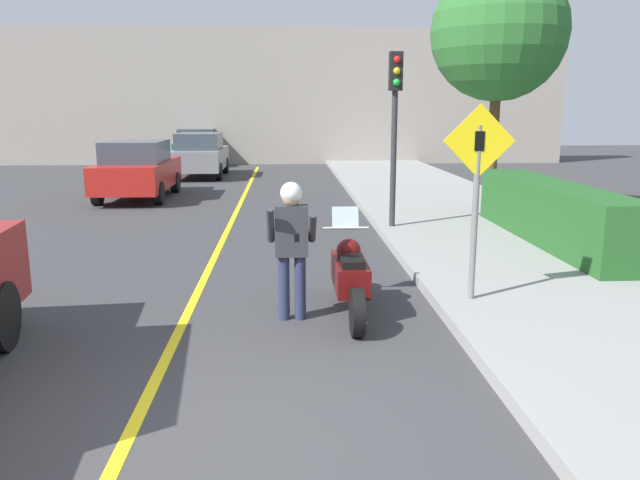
{
  "coord_description": "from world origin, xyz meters",
  "views": [
    {
      "loc": [
        0.69,
        -4.44,
        2.57
      ],
      "look_at": [
        1.11,
        3.41,
        0.92
      ],
      "focal_mm": 35.0,
      "sensor_mm": 36.0,
      "label": 1
    }
  ],
  "objects_px": {
    "motorcycle": "(350,275)",
    "parked_car_green": "(199,146)",
    "parked_car_red": "(138,169)",
    "street_tree": "(499,33)",
    "parked_car_grey": "(200,155)",
    "crossing_sign": "(477,184)",
    "traffic_light": "(395,106)",
    "person_biker": "(292,237)"
  },
  "relations": [
    {
      "from": "crossing_sign",
      "to": "parked_car_green",
      "type": "bearing_deg",
      "value": 106.31
    },
    {
      "from": "parked_car_green",
      "to": "motorcycle",
      "type": "bearing_deg",
      "value": -77.54
    },
    {
      "from": "street_tree",
      "to": "parked_car_grey",
      "type": "distance_m",
      "value": 13.24
    },
    {
      "from": "street_tree",
      "to": "parked_car_red",
      "type": "bearing_deg",
      "value": 156.88
    },
    {
      "from": "motorcycle",
      "to": "person_biker",
      "type": "bearing_deg",
      "value": -161.89
    },
    {
      "from": "motorcycle",
      "to": "crossing_sign",
      "type": "bearing_deg",
      "value": 0.04
    },
    {
      "from": "traffic_light",
      "to": "street_tree",
      "type": "height_order",
      "value": "street_tree"
    },
    {
      "from": "street_tree",
      "to": "traffic_light",
      "type": "bearing_deg",
      "value": -147.67
    },
    {
      "from": "motorcycle",
      "to": "traffic_light",
      "type": "xyz_separation_m",
      "value": [
        1.42,
        5.15,
        2.13
      ]
    },
    {
      "from": "parked_car_red",
      "to": "street_tree",
      "type": "bearing_deg",
      "value": -23.12
    },
    {
      "from": "motorcycle",
      "to": "parked_car_grey",
      "type": "relative_size",
      "value": 0.55
    },
    {
      "from": "crossing_sign",
      "to": "parked_car_grey",
      "type": "relative_size",
      "value": 0.59
    },
    {
      "from": "street_tree",
      "to": "parked_car_green",
      "type": "xyz_separation_m",
      "value": [
        -8.94,
        15.39,
        -3.4
      ]
    },
    {
      "from": "crossing_sign",
      "to": "person_biker",
      "type": "bearing_deg",
      "value": -174.04
    },
    {
      "from": "parked_car_green",
      "to": "parked_car_red",
      "type": "bearing_deg",
      "value": -90.99
    },
    {
      "from": "person_biker",
      "to": "parked_car_grey",
      "type": "distance_m",
      "value": 17.25
    },
    {
      "from": "street_tree",
      "to": "parked_car_green",
      "type": "height_order",
      "value": "street_tree"
    },
    {
      "from": "street_tree",
      "to": "parked_car_red",
      "type": "height_order",
      "value": "street_tree"
    },
    {
      "from": "motorcycle",
      "to": "crossing_sign",
      "type": "xyz_separation_m",
      "value": [
        1.59,
        0.0,
        1.16
      ]
    },
    {
      "from": "motorcycle",
      "to": "parked_car_green",
      "type": "height_order",
      "value": "parked_car_green"
    },
    {
      "from": "crossing_sign",
      "to": "street_tree",
      "type": "distance_m",
      "value": 7.69
    },
    {
      "from": "parked_car_red",
      "to": "motorcycle",
      "type": "bearing_deg",
      "value": -64.52
    },
    {
      "from": "crossing_sign",
      "to": "traffic_light",
      "type": "relative_size",
      "value": 0.7
    },
    {
      "from": "crossing_sign",
      "to": "parked_car_red",
      "type": "bearing_deg",
      "value": 122.0
    },
    {
      "from": "parked_car_red",
      "to": "parked_car_grey",
      "type": "xyz_separation_m",
      "value": [
        1.0,
        5.97,
        0.0
      ]
    },
    {
      "from": "parked_car_grey",
      "to": "person_biker",
      "type": "bearing_deg",
      "value": -78.76
    },
    {
      "from": "parked_car_grey",
      "to": "parked_car_green",
      "type": "distance_m",
      "value": 5.58
    },
    {
      "from": "parked_car_grey",
      "to": "parked_car_red",
      "type": "bearing_deg",
      "value": -99.55
    },
    {
      "from": "traffic_light",
      "to": "parked_car_red",
      "type": "height_order",
      "value": "traffic_light"
    },
    {
      "from": "street_tree",
      "to": "crossing_sign",
      "type": "bearing_deg",
      "value": -109.78
    },
    {
      "from": "street_tree",
      "to": "parked_car_red",
      "type": "xyz_separation_m",
      "value": [
        -9.14,
        3.9,
        -3.4
      ]
    },
    {
      "from": "parked_car_grey",
      "to": "parked_car_green",
      "type": "xyz_separation_m",
      "value": [
        -0.81,
        5.52,
        0.0
      ]
    },
    {
      "from": "parked_car_green",
      "to": "crossing_sign",
      "type": "bearing_deg",
      "value": -73.69
    },
    {
      "from": "crossing_sign",
      "to": "traffic_light",
      "type": "bearing_deg",
      "value": 91.86
    },
    {
      "from": "motorcycle",
      "to": "parked_car_red",
      "type": "bearing_deg",
      "value": 115.48
    },
    {
      "from": "person_biker",
      "to": "crossing_sign",
      "type": "height_order",
      "value": "crossing_sign"
    },
    {
      "from": "parked_car_grey",
      "to": "traffic_light",
      "type": "bearing_deg",
      "value": -64.4
    },
    {
      "from": "crossing_sign",
      "to": "parked_car_grey",
      "type": "xyz_separation_m",
      "value": [
        -5.69,
        16.68,
        -0.79
      ]
    },
    {
      "from": "traffic_light",
      "to": "crossing_sign",
      "type": "bearing_deg",
      "value": -88.14
    },
    {
      "from": "motorcycle",
      "to": "parked_car_green",
      "type": "relative_size",
      "value": 0.55
    },
    {
      "from": "person_biker",
      "to": "parked_car_grey",
      "type": "xyz_separation_m",
      "value": [
        -3.36,
        16.92,
        -0.2
      ]
    },
    {
      "from": "motorcycle",
      "to": "traffic_light",
      "type": "height_order",
      "value": "traffic_light"
    }
  ]
}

